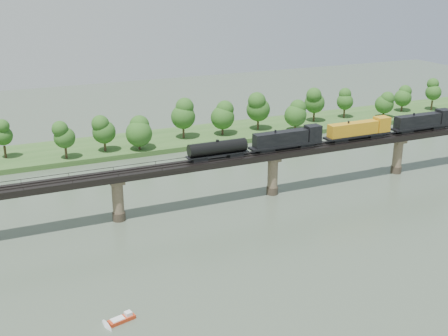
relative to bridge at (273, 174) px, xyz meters
name	(u,v)px	position (x,y,z in m)	size (l,w,h in m)	color
ground	(340,242)	(0.00, -30.00, -5.46)	(400.00, 400.00, 0.00)	#3C4B3B
far_bank	(195,137)	(0.00, 55.00, -4.66)	(300.00, 24.00, 1.60)	#2E5321
bridge	(273,174)	(0.00, 0.00, 0.00)	(236.00, 30.00, 11.50)	#473A2D
bridge_superstructure	(273,150)	(0.00, 0.00, 6.33)	(220.00, 4.90, 0.75)	black
far_treeline	(176,119)	(-8.21, 50.52, 3.37)	(289.06, 17.54, 13.60)	#382619
freight_train	(335,133)	(18.34, 0.00, 8.68)	(80.43, 3.13, 5.54)	black
motorboat	(122,319)	(-49.20, -39.24, -5.03)	(4.73, 2.69, 1.25)	#B83215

